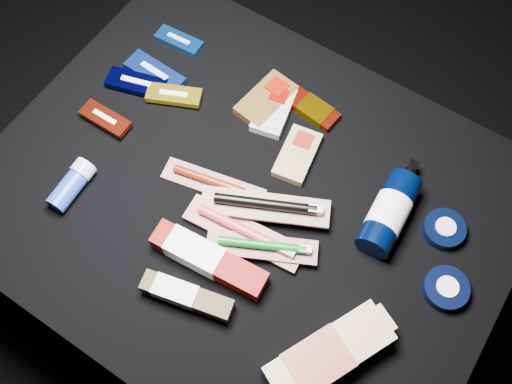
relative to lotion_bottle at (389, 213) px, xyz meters
The scene contains 22 objects.
ground 0.51m from the lotion_bottle, 157.30° to the right, with size 3.00×3.00×0.00m, color black.
cloth_table 0.35m from the lotion_bottle, 157.30° to the right, with size 0.98×0.78×0.40m, color black.
luna_bar_0 0.58m from the lotion_bottle, 167.45° to the left, with size 0.11×0.05×0.01m.
luna_bar_1 0.56m from the lotion_bottle, behind, with size 0.13×0.06×0.02m.
luna_bar_2 0.57m from the lotion_bottle, behind, with size 0.13×0.08×0.02m.
luna_bar_3 0.49m from the lotion_bottle, behind, with size 0.12×0.08×0.01m.
luna_bar_4 0.58m from the lotion_bottle, 168.24° to the right, with size 0.11×0.04×0.01m.
clif_bar_0 0.34m from the lotion_bottle, 162.45° to the left, with size 0.09×0.14×0.02m.
clif_bar_1 0.32m from the lotion_bottle, 163.34° to the left, with size 0.09×0.13×0.02m.
clif_bar_2 0.21m from the lotion_bottle, behind, with size 0.08×0.13×0.02m.
power_bar 0.28m from the lotion_bottle, 151.88° to the left, with size 0.15×0.06×0.02m.
lotion_bottle is the anchor object (origin of this frame).
cream_tin_upper 0.11m from the lotion_bottle, 20.50° to the left, with size 0.08×0.08×0.02m.
cream_tin_lower 0.16m from the lotion_bottle, 23.23° to the right, with size 0.08×0.08×0.02m.
bodywash_bottle 0.28m from the lotion_bottle, 83.48° to the right, with size 0.16×0.23×0.05m.
deodorant_stick 0.59m from the lotion_bottle, 153.05° to the right, with size 0.05×0.10×0.04m.
toothbrush_pack_0 0.33m from the lotion_bottle, 159.55° to the right, with size 0.21×0.09×0.02m.
toothbrush_pack_1 0.26m from the lotion_bottle, 140.04° to the right, with size 0.23×0.07×0.03m.
toothbrush_pack_2 0.24m from the lotion_bottle, 132.09° to the right, with size 0.20×0.13×0.02m.
toothbrush_pack_3 0.22m from the lotion_bottle, 150.83° to the right, with size 0.24×0.15×0.03m.
toothpaste_carton_red 0.34m from the lotion_bottle, 133.40° to the right, with size 0.22×0.07×0.04m.
toothpaste_carton_green 0.40m from the lotion_bottle, 125.02° to the right, with size 0.17×0.07×0.03m.
Camera 1 is at (0.26, -0.37, 1.38)m, focal length 40.00 mm.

